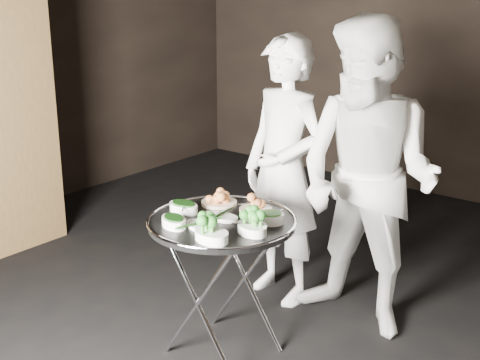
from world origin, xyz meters
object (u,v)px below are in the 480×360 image
Objects in this scene: tray_stand at (222,281)px; waiter_left at (284,171)px; waiter_right at (367,180)px; serving_tray at (222,222)px.

waiter_left is at bearing 100.74° from tray_stand.
serving_tray is at bearing -117.15° from waiter_right.
serving_tray is (0.00, 0.00, 0.34)m from tray_stand.
waiter_left is 0.58m from waiter_right.
serving_tray is at bearing -67.81° from waiter_left.
tray_stand is 0.87m from waiter_left.
waiter_left reaches higher than serving_tray.
waiter_right is at bearing 8.98° from waiter_left.
waiter_right is at bearing 59.37° from tray_stand.
waiter_left is (-0.14, 0.76, 0.07)m from serving_tray.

